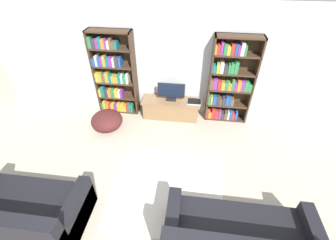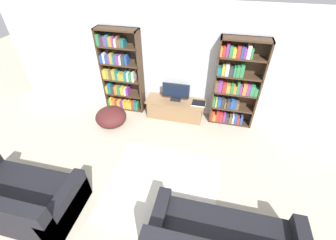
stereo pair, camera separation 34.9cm
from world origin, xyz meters
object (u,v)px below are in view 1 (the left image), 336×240
Objects in this scene: bookshelf_left at (114,75)px; bookshelf_right at (229,83)px; couch_left_sectional at (22,214)px; laptop at (194,102)px; beanbag_ottoman at (107,120)px; television at (171,91)px; tv_stand at (171,108)px.

bookshelf_right is at bearing 0.01° from bookshelf_left.
couch_left_sectional is at bearing -134.97° from bookshelf_right.
couch_left_sectional is (-2.41, -3.02, -0.19)m from laptop.
couch_left_sectional is 2.43m from beanbag_ottoman.
television is 0.89× the size of beanbag_ottoman.
bookshelf_left is 1.00× the size of bookshelf_right.
bookshelf_left reaches higher than couch_left_sectional.
television is 0.60m from laptop.
bookshelf_right reaches higher than couch_left_sectional.
television is 1.95× the size of laptop.
tv_stand is 0.78× the size of couch_left_sectional.
bookshelf_right reaches higher than laptop.
couch_left_sectional is at bearing -100.48° from beanbag_ottoman.
bookshelf_left is 6.20× the size of laptop.
tv_stand is 1.55m from beanbag_ottoman.
bookshelf_left is 1.41m from television.
couch_left_sectional is at bearing -98.62° from bookshelf_left.
television is (0.00, 0.03, 0.46)m from tv_stand.
bookshelf_left is at bearing 81.38° from couch_left_sectional.
beanbag_ottoman is (-1.41, -0.63, -0.03)m from tv_stand.
laptop is at bearing 51.40° from couch_left_sectional.
bookshelf_right is 1.31m from television.
bookshelf_right is (2.66, 0.00, 0.00)m from bookshelf_left.
couch_left_sectional is at bearing -128.60° from laptop.
tv_stand is at bearing 58.43° from couch_left_sectional.
laptop is at bearing -3.63° from bookshelf_left.
couch_left_sectional is (-0.48, -3.14, -0.68)m from bookshelf_left.
bookshelf_left is at bearing -179.99° from bookshelf_right.
bookshelf_right is at bearing 9.59° from laptop.
bookshelf_right is 4.49m from couch_left_sectional.
bookshelf_right is 6.20× the size of laptop.
television is at bearing -3.63° from bookshelf_left.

